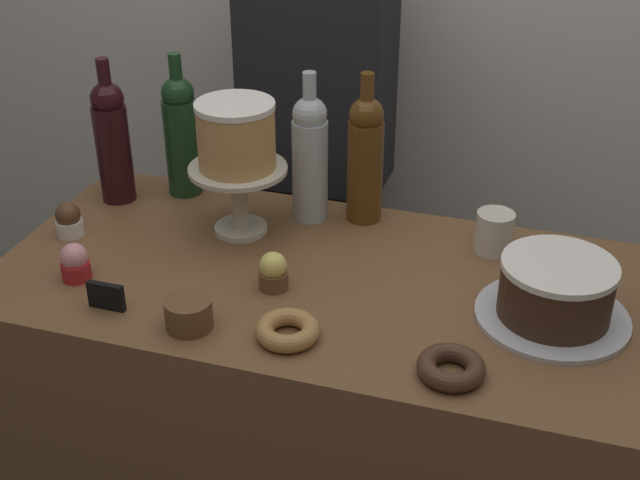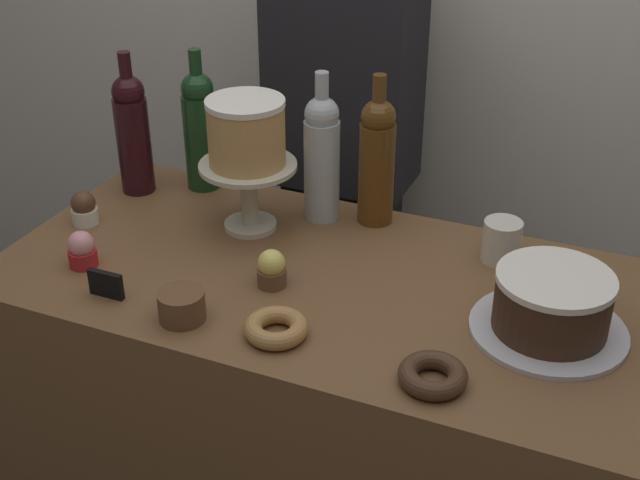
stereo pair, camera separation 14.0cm
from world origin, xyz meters
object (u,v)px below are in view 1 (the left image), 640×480
Objects in this scene: cookie_stack at (189,314)px; wine_bottle_green at (181,133)px; cake_stand_pedestal at (239,188)px; donut_maple at (288,330)px; donut_chocolate at (451,367)px; coffee_cup_ceramic at (494,232)px; barista_figure at (318,181)px; cupcake_strawberry at (75,263)px; chocolate_round_cake at (556,289)px; wine_bottle_dark_red at (112,139)px; white_layer_cake at (236,135)px; cupcake_lemon at (273,272)px; cupcake_chocolate at (69,220)px; wine_bottle_amber at (365,157)px; wine_bottle_clear at (310,156)px; price_sign_chalkboard at (106,296)px.

wine_bottle_green is at bearing 115.87° from cookie_stack.
donut_maple is (0.22, -0.33, -0.08)m from cake_stand_pedestal.
coffee_cup_ceramic is at bearing 88.18° from donut_chocolate.
cookie_stack is 0.86m from barista_figure.
chocolate_round_cake is at bearing 8.59° from cupcake_strawberry.
cake_stand_pedestal is 2.38× the size of coffee_cup_ceramic.
wine_bottle_dark_red is at bearing -178.95° from coffee_cup_ceramic.
cupcake_lemon is at bearing -52.80° from white_layer_cake.
cupcake_chocolate is (-0.01, -0.18, -0.11)m from wine_bottle_dark_red.
wine_bottle_dark_red is 1.00× the size of wine_bottle_amber.
wine_bottle_green is 1.00× the size of wine_bottle_clear.
cake_stand_pedestal is 0.62m from donut_chocolate.
wine_bottle_green is 3.87× the size of cookie_stack.
cake_stand_pedestal is at bearing -149.98° from wine_bottle_amber.
donut_maple is 0.28m from donut_chocolate.
white_layer_cake reaches higher than cookie_stack.
white_layer_cake is at bearing -91.61° from barista_figure.
coffee_cup_ceramic is at bearing -11.67° from wine_bottle_amber.
cupcake_strawberry reaches higher than donut_maple.
donut_chocolate is 1.33× the size of cookie_stack.
wine_bottle_dark_red is 4.38× the size of cupcake_strawberry.
price_sign_chalkboard is at bearing -146.95° from coffee_cup_ceramic.
cookie_stack is (-0.08, -0.45, -0.12)m from wine_bottle_clear.
wine_bottle_green is 3.83× the size of coffee_cup_ceramic.
donut_maple is at bearing -56.35° from white_layer_cake.
donut_maple is at bearing -20.80° from cupcake_chocolate.
cake_stand_pedestal is 0.24m from wine_bottle_green.
barista_figure is (0.14, 0.84, -0.14)m from price_sign_chalkboard.
wine_bottle_dark_red reaches higher than donut_maple.
chocolate_round_cake is 1.79× the size of donut_chocolate.
price_sign_chalkboard is at bearing 177.34° from cookie_stack.
chocolate_round_cake is 2.70× the size of cupcake_lemon.
donut_chocolate is at bearing -0.52° from price_sign_chalkboard.
donut_chocolate is (0.50, -0.35, -0.20)m from white_layer_cake.
wine_bottle_clear is at bearing 155.72° from chocolate_round_cake.
white_layer_cake is 0.30m from cupcake_lemon.
wine_bottle_dark_red is 0.15m from wine_bottle_green.
cupcake_chocolate is at bearing 133.56° from price_sign_chalkboard.
wine_bottle_dark_red is 0.36m from cupcake_strawberry.
cupcake_strawberry is (-0.88, -0.13, -0.03)m from chocolate_round_cake.
wine_bottle_amber is 3.87× the size of cookie_stack.
chocolate_round_cake is 0.99m from wine_bottle_dark_red.
cake_stand_pedestal reaches higher than coffee_cup_ceramic.
cupcake_strawberry is (-0.23, -0.27, -0.18)m from white_layer_cake.
cupcake_chocolate is 0.87m from coffee_cup_ceramic.
white_layer_cake is at bearing 168.26° from chocolate_round_cake.
cupcake_lemon and cupcake_strawberry have the same top height.
cupcake_strawberry is 0.82m from coffee_cup_ceramic.
price_sign_chalkboard is (0.11, -0.07, -0.01)m from cupcake_strawberry.
white_layer_cake is 0.41m from price_sign_chalkboard.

